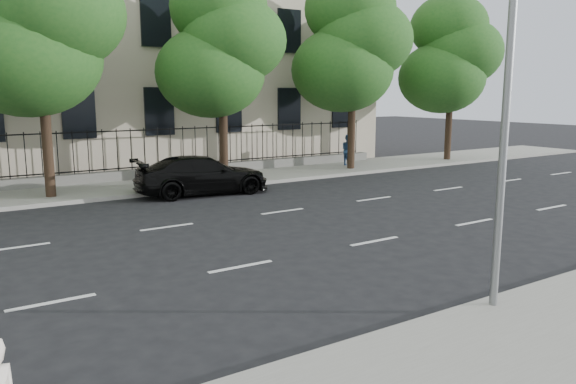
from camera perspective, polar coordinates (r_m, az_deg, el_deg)
name	(u,v)px	position (r m, az deg, el deg)	size (l,w,h in m)	color
ground	(304,301)	(10.76, 1.63, -10.99)	(120.00, 120.00, 0.00)	black
far_sidewalk	(101,190)	(23.28, -18.43, 0.19)	(60.00, 4.00, 0.15)	gray
lane_markings	(199,244)	(14.71, -9.02, -5.26)	(49.60, 4.62, 0.01)	silver
iron_fence	(89,171)	(24.82, -19.52, 2.05)	(30.00, 0.50, 2.20)	slate
street_light	(485,16)	(10.55, 19.40, 16.50)	(0.25, 3.32, 8.05)	slate
tree_c	(38,18)	(22.07, -24.05, 15.86)	(5.89, 5.50, 9.80)	#382619
tree_d	(221,44)	(24.22, -6.85, 14.69)	(5.34, 4.94, 8.84)	#382619
tree_e	(352,43)	(28.07, 6.48, 14.79)	(5.71, 5.31, 9.46)	#382619
tree_f	(450,55)	(32.93, 16.16, 13.20)	(5.52, 5.12, 9.01)	#382619
black_sedan	(202,175)	(21.74, -8.69, 1.71)	(2.09, 5.14, 1.49)	black
pedestrian_far	(348,150)	(29.05, 6.13, 4.28)	(0.78, 0.61, 1.60)	navy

